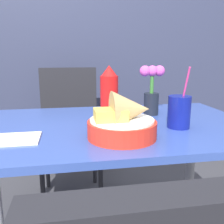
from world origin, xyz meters
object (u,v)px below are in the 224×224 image
object	(u,v)px
chair_far_window	(70,121)
ketchup_bottle	(109,95)
flower_vase	(152,90)
drink_cup	(179,113)
food_basket	(124,121)

from	to	relation	value
chair_far_window	ketchup_bottle	xyz separation A→B (m)	(0.16, -0.76, 0.30)
chair_far_window	flower_vase	distance (m)	0.81
chair_far_window	drink_cup	bearing A→B (deg)	-65.33
ketchup_bottle	flower_vase	bearing A→B (deg)	25.85
ketchup_bottle	flower_vase	distance (m)	0.23
ketchup_bottle	flower_vase	xyz separation A→B (m)	(0.21, 0.10, 0.00)
food_basket	ketchup_bottle	world-z (taller)	ketchup_bottle
chair_far_window	ketchup_bottle	world-z (taller)	ketchup_bottle
chair_far_window	flower_vase	world-z (taller)	flower_vase
food_basket	drink_cup	xyz separation A→B (m)	(0.23, 0.08, 0.00)
chair_far_window	drink_cup	size ratio (longest dim) A/B	3.96
chair_far_window	flower_vase	xyz separation A→B (m)	(0.37, -0.65, 0.30)
chair_far_window	flower_vase	bearing A→B (deg)	-60.59
chair_far_window	food_basket	xyz separation A→B (m)	(0.17, -0.96, 0.24)
chair_far_window	drink_cup	xyz separation A→B (m)	(0.40, -0.88, 0.24)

